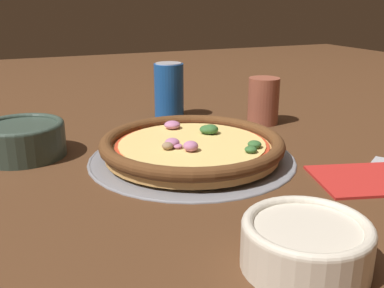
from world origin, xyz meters
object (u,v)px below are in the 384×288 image
bowl_far (306,243)px  drinking_cup (263,101)px  beverage_can (169,91)px  bowl_near (23,138)px  fork (371,172)px  pizza_tray (192,157)px  pizza (192,146)px  napkin (366,178)px

bowl_far → drinking_cup: (-0.25, -0.49, 0.02)m
beverage_can → drinking_cup: bearing=143.0°
bowl_near → fork: (-0.49, 0.30, -0.03)m
pizza_tray → beverage_can: beverage_can is taller
bowl_far → beverage_can: 0.62m
pizza → bowl_far: (0.02, 0.34, 0.00)m
pizza_tray → drinking_cup: drinking_cup is taller
pizza → beverage_can: (-0.06, -0.28, 0.04)m
pizza → beverage_can: bearing=-102.6°
bowl_near → napkin: size_ratio=0.80×
pizza_tray → pizza: pizza is taller
pizza → drinking_cup: bearing=-146.9°
pizza_tray → fork: (-0.23, 0.17, -0.00)m
pizza → bowl_near: (0.26, -0.13, 0.01)m
pizza_tray → bowl_near: bearing=-26.4°
bowl_far → pizza: bearing=-93.3°
napkin → beverage_can: (0.14, -0.47, 0.06)m
pizza → bowl_far: bearing=86.7°
napkin → bowl_far: bearing=33.8°
pizza_tray → beverage_can: (-0.06, -0.28, 0.06)m
pizza_tray → fork: bearing=144.2°
bowl_far → napkin: bowl_far is taller
pizza → fork: pizza is taller
bowl_near → pizza: bearing=153.6°
pizza → pizza_tray: bearing=37.9°
bowl_far → napkin: bearing=-146.2°
beverage_can → pizza: bearing=77.4°
fork → napkin: bearing=-180.0°
pizza_tray → drinking_cup: bearing=-146.9°
pizza → napkin: size_ratio=1.74×
bowl_far → drinking_cup: size_ratio=1.32×
drinking_cup → fork: drinking_cup is taller
pizza → napkin: 0.28m
pizza_tray → beverage_can: 0.29m
pizza_tray → drinking_cup: size_ratio=3.52×
fork → pizza: bearing=110.6°
pizza → bowl_near: bearing=-26.4°
bowl_near → fork: bowl_near is taller
pizza_tray → bowl_near: (0.26, -0.13, 0.03)m
pizza_tray → napkin: 0.28m
napkin → drinking_cup: bearing=-94.6°
pizza → bowl_far: bowl_far is taller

